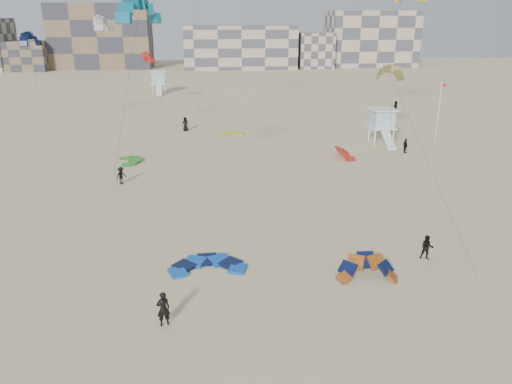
{
  "coord_description": "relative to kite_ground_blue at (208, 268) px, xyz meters",
  "views": [
    {
      "loc": [
        -0.08,
        -21.84,
        14.4
      ],
      "look_at": [
        2.65,
        6.0,
        4.53
      ],
      "focal_mm": 35.0,
      "sensor_mm": 36.0,
      "label": 1
    }
  ],
  "objects": [
    {
      "name": "kitesurfer_e",
      "position": [
        -2.67,
        38.84,
        0.93
      ],
      "size": [
        0.98,
        0.71,
        1.86
      ],
      "primitive_type": "imported",
      "rotation": [
        0.0,
        0.0,
        -0.14
      ],
      "color": "black",
      "rests_on": "ground"
    },
    {
      "name": "lifeguard_tower_near",
      "position": [
        20.96,
        29.78,
        2.05
      ],
      "size": [
        2.94,
        5.63,
        4.14
      ],
      "rotation": [
        0.0,
        0.0,
        0.0
      ],
      "color": "white",
      "rests_on": "ground"
    },
    {
      "name": "kitesurfer_d",
      "position": [
        22.13,
        25.05,
        0.8
      ],
      "size": [
        0.48,
        0.97,
        1.6
      ],
      "primitive_type": "imported",
      "rotation": [
        0.0,
        0.0,
        1.67
      ],
      "color": "black",
      "rests_on": "ground"
    },
    {
      "name": "kite_fly_red",
      "position": [
        -9.04,
        58.34,
        8.0
      ],
      "size": [
        4.92,
        10.48,
        8.44
      ],
      "rotation": [
        0.0,
        0.0,
        2.0
      ],
      "color": "red",
      "rests_on": "ground"
    },
    {
      "name": "kite_ground_red_far",
      "position": [
        14.95,
        23.85,
        0.0
      ],
      "size": [
        3.51,
        3.4,
        3.43
      ],
      "primitive_type": null,
      "rotation": [
        0.73,
        0.0,
        1.57
      ],
      "color": "red",
      "rests_on": "ground"
    },
    {
      "name": "ground",
      "position": [
        0.37,
        -5.26,
        0.0
      ],
      "size": [
        320.0,
        320.0,
        0.0
      ],
      "primitive_type": "plane",
      "color": "tan",
      "rests_on": "ground"
    },
    {
      "name": "kite_ground_yellow",
      "position": [
        3.42,
        36.26,
        0.0
      ],
      "size": [
        2.85,
        3.01,
        0.62
      ],
      "primitive_type": null,
      "rotation": [
        0.07,
        0.0,
        0.05
      ],
      "color": "gold",
      "rests_on": "ground"
    },
    {
      "name": "condo_fill_left",
      "position": [
        -49.63,
        122.74,
        4.0
      ],
      "size": [
        12.0,
        10.0,
        8.0
      ],
      "primitive_type": "cube",
      "color": "brown",
      "rests_on": "ground"
    },
    {
      "name": "kitesurfer_f",
      "position": [
        30.13,
        49.58,
        0.89
      ],
      "size": [
        0.83,
        1.72,
        1.78
      ],
      "primitive_type": "imported",
      "rotation": [
        0.0,
        0.0,
        -1.76
      ],
      "color": "black",
      "rests_on": "ground"
    },
    {
      "name": "kite_fly_navy",
      "position": [
        -21.65,
        40.9,
        11.54
      ],
      "size": [
        4.24,
        5.08,
        11.83
      ],
      "rotation": [
        0.0,
        0.0,
        1.2
      ],
      "color": "#070B37",
      "rests_on": "ground"
    },
    {
      "name": "kitesurfer_main",
      "position": [
        -2.16,
        -5.7,
        0.92
      ],
      "size": [
        0.77,
        0.61,
        1.83
      ],
      "primitive_type": "imported",
      "rotation": [
        0.0,
        0.0,
        3.44
      ],
      "color": "black",
      "rests_on": "ground"
    },
    {
      "name": "kite_fly_olive",
      "position": [
        21.87,
        31.22,
        8.0
      ],
      "size": [
        4.65,
        10.09,
        8.36
      ],
      "rotation": [
        0.0,
        0.0,
        -0.8
      ],
      "color": "brown",
      "rests_on": "ground"
    },
    {
      "name": "kite_ground_blue",
      "position": [
        0.0,
        0.0,
        0.0
      ],
      "size": [
        4.26,
        4.46,
        0.77
      ],
      "primitive_type": null,
      "rotation": [
        0.06,
        0.0,
        0.03
      ],
      "color": "blue",
      "rests_on": "ground"
    },
    {
      "name": "kite_fly_teal_a",
      "position": [
        -4.19,
        9.96,
        14.68
      ],
      "size": [
        6.44,
        8.59,
        14.9
      ],
      "rotation": [
        0.0,
        0.0,
        0.95
      ],
      "color": "#166083",
      "rests_on": "ground"
    },
    {
      "name": "flagpole",
      "position": [
        27.35,
        28.83,
        3.89
      ],
      "size": [
        0.6,
        0.09,
        7.38
      ],
      "color": "white",
      "rests_on": "ground"
    },
    {
      "name": "kitesurfer_c",
      "position": [
        -7.68,
        16.96,
        0.8
      ],
      "size": [
        1.17,
        1.12,
        1.6
      ],
      "primitive_type": "imported",
      "rotation": [
        0.0,
        0.0,
        0.72
      ],
      "color": "black",
      "rests_on": "ground"
    },
    {
      "name": "kite_ground_green",
      "position": [
        -8.1,
        24.44,
        0.0
      ],
      "size": [
        4.47,
        4.29,
        1.36
      ],
      "primitive_type": null,
      "rotation": [
        0.18,
        0.0,
        -1.31
      ],
      "color": "#1B941D",
      "rests_on": "ground"
    },
    {
      "name": "condo_fill_right",
      "position": [
        32.37,
        122.74,
        5.0
      ],
      "size": [
        10.0,
        10.0,
        10.0
      ],
      "primitive_type": "cube",
      "color": "tan",
      "rests_on": "ground"
    },
    {
      "name": "kite_ground_orange",
      "position": [
        9.23,
        -2.1,
        0.0
      ],
      "size": [
        3.52,
        3.58,
        3.36
      ],
      "primitive_type": null,
      "rotation": [
        0.78,
        0.0,
        -0.07
      ],
      "color": "orange",
      "rests_on": "ground"
    },
    {
      "name": "kitesurfer_b",
      "position": [
        13.66,
        -0.14,
        0.8
      ],
      "size": [
        0.94,
        0.83,
        1.6
      ],
      "primitive_type": "imported",
      "rotation": [
        0.0,
        0.0,
        -0.35
      ],
      "color": "black",
      "rests_on": "ground"
    },
    {
      "name": "condo_mid",
      "position": [
        10.37,
        124.74,
        6.0
      ],
      "size": [
        32.0,
        16.0,
        12.0
      ],
      "primitive_type": "cube",
      "color": "tan",
      "rests_on": "ground"
    },
    {
      "name": "kite_fly_grey",
      "position": [
        -10.55,
        30.6,
        13.55
      ],
      "size": [
        3.92,
        7.52,
        13.86
      ],
      "rotation": [
        0.0,
        0.0,
        1.32
      ],
      "color": "silver",
      "rests_on": "ground"
    },
    {
      "name": "condo_east",
      "position": [
        50.37,
        126.74,
        8.0
      ],
      "size": [
        26.0,
        14.0,
        16.0
      ],
      "primitive_type": "cube",
      "color": "tan",
      "rests_on": "ground"
    },
    {
      "name": "condo_west_b",
      "position": [
        -29.63,
        128.74,
        9.0
      ],
      "size": [
        28.0,
        14.0,
        18.0
      ],
      "primitive_type": "cube",
      "color": "brown",
      "rests_on": "ground"
    },
    {
      "name": "lifeguard_tower_far",
      "position": [
        -9.06,
        73.71,
        2.18
      ],
      "size": [
        3.33,
        6.12,
        4.4
      ],
      "rotation": [
        0.0,
        0.0,
        0.07
      ],
      "color": "white",
      "rests_on": "ground"
    }
  ]
}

